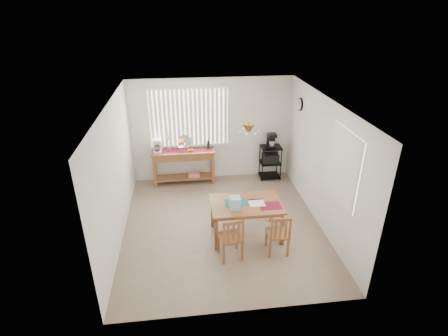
{
  "coord_description": "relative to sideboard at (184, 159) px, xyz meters",
  "views": [
    {
      "loc": [
        -0.7,
        -5.99,
        4.21
      ],
      "look_at": [
        0.1,
        0.55,
        1.05
      ],
      "focal_mm": 28.0,
      "sensor_mm": 36.0,
      "label": 1
    }
  ],
  "objects": [
    {
      "name": "chair_left",
      "position": [
        0.76,
        -3.03,
        -0.23
      ],
      "size": [
        0.46,
        0.46,
        0.87
      ],
      "color": "brown",
      "rests_on": "ground"
    },
    {
      "name": "chair_right",
      "position": [
        1.62,
        -3.0,
        -0.24
      ],
      "size": [
        0.39,
        0.39,
        0.84
      ],
      "color": "brown",
      "rests_on": "ground"
    },
    {
      "name": "dining_table",
      "position": [
        1.14,
        -2.39,
        -0.01
      ],
      "size": [
        1.36,
        0.87,
        0.73
      ],
      "color": "brown",
      "rests_on": "ground"
    },
    {
      "name": "ground",
      "position": [
        0.73,
        -2.01,
        -0.66
      ],
      "size": [
        4.0,
        4.5,
        0.01
      ],
      "primitive_type": "cube",
      "color": "#8D735F"
    },
    {
      "name": "sideboard",
      "position": [
        0.0,
        0.0,
        0.0
      ],
      "size": [
        1.55,
        0.44,
        0.87
      ],
      "color": "brown",
      "rests_on": "ground"
    },
    {
      "name": "cart_items",
      "position": [
        2.21,
        -0.0,
        0.39
      ],
      "size": [
        0.21,
        0.25,
        0.36
      ],
      "color": "black",
      "rests_on": "wire_cart"
    },
    {
      "name": "wire_cart",
      "position": [
        2.21,
        -0.01,
        -0.13
      ],
      "size": [
        0.52,
        0.41,
        0.88
      ],
      "color": "black",
      "rests_on": "ground"
    },
    {
      "name": "sideboard_items",
      "position": [
        -0.27,
        0.02,
        0.35
      ],
      "size": [
        1.47,
        0.37,
        0.67
      ],
      "color": "maroon",
      "rests_on": "sideboard"
    },
    {
      "name": "room_shell",
      "position": [
        0.73,
        -2.0,
        1.04
      ],
      "size": [
        4.2,
        4.7,
        2.7
      ],
      "color": "white",
      "rests_on": "ground"
    },
    {
      "name": "table_items",
      "position": [
        1.01,
        -2.51,
        0.16
      ],
      "size": [
        1.04,
        0.48,
        0.23
      ],
      "color": "#147463",
      "rests_on": "dining_table"
    }
  ]
}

